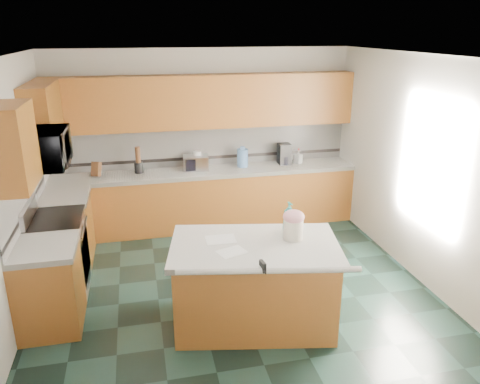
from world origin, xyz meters
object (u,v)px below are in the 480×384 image
object	(u,v)px
soap_bottle_island	(289,217)
island_base	(254,287)
treat_jar	(293,229)
knife_block	(96,169)
toaster_oven	(196,163)
coffee_maker	(284,154)
island_top	(255,247)

from	to	relation	value
soap_bottle_island	island_base	bearing A→B (deg)	-162.69
island_base	soap_bottle_island	distance (m)	0.81
treat_jar	knife_block	xyz separation A→B (m)	(-2.11, 2.68, 0.00)
toaster_oven	soap_bottle_island	bearing A→B (deg)	-69.68
toaster_oven	coffee_maker	xyz separation A→B (m)	(1.42, 0.03, 0.05)
island_base	island_top	distance (m)	0.46
soap_bottle_island	coffee_maker	xyz separation A→B (m)	(0.76, 2.52, -0.00)
island_top	coffee_maker	bearing A→B (deg)	77.58
soap_bottle_island	toaster_oven	size ratio (longest dim) A/B	0.87
soap_bottle_island	knife_block	size ratio (longest dim) A/B	1.55
island_top	treat_jar	xyz separation A→B (m)	(0.41, 0.04, 0.14)
island_base	toaster_oven	size ratio (longest dim) A/B	4.21
island_top	coffee_maker	distance (m)	2.99
toaster_oven	coffee_maker	distance (m)	1.42
island_base	coffee_maker	distance (m)	3.06
knife_block	island_top	bearing A→B (deg)	-33.72
island_top	coffee_maker	world-z (taller)	coffee_maker
toaster_oven	knife_block	bearing A→B (deg)	-174.59
island_base	knife_block	size ratio (longest dim) A/B	7.50
island_base	treat_jar	size ratio (longest dim) A/B	7.55
island_base	soap_bottle_island	bearing A→B (deg)	38.47
soap_bottle_island	toaster_oven	xyz separation A→B (m)	(-0.66, 2.49, -0.05)
island_top	treat_jar	bearing A→B (deg)	15.97
treat_jar	knife_block	world-z (taller)	knife_block
soap_bottle_island	treat_jar	bearing A→B (deg)	-104.72
island_top	toaster_oven	size ratio (longest dim) A/B	4.47
island_top	coffee_maker	size ratio (longest dim) A/B	5.22
island_top	soap_bottle_island	xyz separation A→B (m)	(0.43, 0.22, 0.19)
knife_block	coffee_maker	world-z (taller)	coffee_maker
island_base	knife_block	xyz separation A→B (m)	(-1.69, 2.71, 0.60)
island_top	treat_jar	size ratio (longest dim) A/B	8.02
treat_jar	island_top	bearing A→B (deg)	172.88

